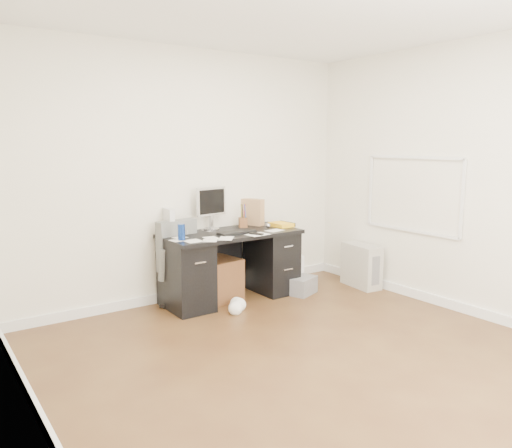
{
  "coord_description": "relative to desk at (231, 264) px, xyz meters",
  "views": [
    {
      "loc": [
        -2.52,
        -2.85,
        1.71
      ],
      "look_at": [
        0.32,
        1.2,
        0.9
      ],
      "focal_mm": 35.0,
      "sensor_mm": 36.0,
      "label": 1
    }
  ],
  "objects": [
    {
      "name": "pen_cup",
      "position": [
        0.28,
        0.18,
        0.48
      ],
      "size": [
        0.15,
        0.15,
        0.27
      ],
      "primitive_type": null,
      "rotation": [
        0.0,
        0.0,
        -0.41
      ],
      "color": "brown",
      "rests_on": "desk"
    },
    {
      "name": "lcd_monitor",
      "position": [
        -0.1,
        0.24,
        0.59
      ],
      "size": [
        0.41,
        0.27,
        0.48
      ],
      "primitive_type": null,
      "rotation": [
        0.0,
        0.0,
        0.15
      ],
      "color": "#B0B0B5",
      "rests_on": "desk"
    },
    {
      "name": "white_binder",
      "position": [
        -0.61,
        0.25,
        0.49
      ],
      "size": [
        0.13,
        0.25,
        0.28
      ],
      "primitive_type": "cube",
      "rotation": [
        0.0,
        0.0,
        -0.08
      ],
      "color": "silver",
      "rests_on": "desk"
    },
    {
      "name": "ground",
      "position": [
        -0.3,
        -1.65,
        -0.4
      ],
      "size": [
        4.0,
        4.0,
        0.0
      ],
      "primitive_type": "plane",
      "color": "#432715",
      "rests_on": "ground"
    },
    {
      "name": "keyboard",
      "position": [
        0.01,
        -0.11,
        0.36
      ],
      "size": [
        0.44,
        0.18,
        0.02
      ],
      "primitive_type": "cube",
      "rotation": [
        0.0,
        0.0,
        0.08
      ],
      "color": "black",
      "rests_on": "desk"
    },
    {
      "name": "office_chair",
      "position": [
        -0.53,
        0.04,
        0.05
      ],
      "size": [
        0.58,
        0.58,
        0.91
      ],
      "primitive_type": null,
      "rotation": [
        0.0,
        0.0,
        0.14
      ],
      "color": "#4E514E",
      "rests_on": "ground"
    },
    {
      "name": "paper_remote",
      "position": [
        0.16,
        -0.29,
        0.36
      ],
      "size": [
        0.26,
        0.22,
        0.02
      ],
      "primitive_type": null,
      "rotation": [
        0.0,
        0.0,
        0.12
      ],
      "color": "white",
      "rests_on": "desk"
    },
    {
      "name": "pc_tower",
      "position": [
        1.54,
        -0.48,
        -0.14
      ],
      "size": [
        0.29,
        0.53,
        0.51
      ],
      "primitive_type": "cube",
      "rotation": [
        0.0,
        0.0,
        -0.12
      ],
      "color": "#A9A599",
      "rests_on": "ground"
    },
    {
      "name": "desk_printer",
      "position": [
        0.75,
        -0.29,
        -0.3
      ],
      "size": [
        0.41,
        0.37,
        0.2
      ],
      "primitive_type": "cube",
      "rotation": [
        0.0,
        0.0,
        0.36
      ],
      "color": "slate",
      "rests_on": "ground"
    },
    {
      "name": "magazine_file",
      "position": [
        0.46,
        0.25,
        0.5
      ],
      "size": [
        0.23,
        0.29,
        0.31
      ],
      "primitive_type": "cube",
      "rotation": [
        0.0,
        0.0,
        0.42
      ],
      "color": "#A3774F",
      "rests_on": "desk"
    },
    {
      "name": "room_shell",
      "position": [
        -0.27,
        -1.62,
        1.26
      ],
      "size": [
        4.02,
        4.02,
        2.71
      ],
      "color": "silver",
      "rests_on": "ground"
    },
    {
      "name": "computer_mouse",
      "position": [
        0.48,
        -0.04,
        0.38
      ],
      "size": [
        0.07,
        0.07,
        0.06
      ],
      "primitive_type": "sphere",
      "rotation": [
        0.0,
        0.0,
        -0.21
      ],
      "color": "#B0B0B5",
      "rests_on": "desk"
    },
    {
      "name": "desk",
      "position": [
        0.0,
        0.0,
        0.0
      ],
      "size": [
        1.5,
        0.7,
        0.75
      ],
      "color": "black",
      "rests_on": "ground"
    },
    {
      "name": "wicker_basket",
      "position": [
        -0.16,
        0.07,
        -0.17
      ],
      "size": [
        0.52,
        0.52,
        0.46
      ],
      "primitive_type": "cube",
      "rotation": [
        0.0,
        0.0,
        0.14
      ],
      "color": "#4B2D16",
      "rests_on": "ground"
    },
    {
      "name": "travel_mug",
      "position": [
        -0.64,
        -0.11,
        0.43
      ],
      "size": [
        0.09,
        0.09,
        0.16
      ],
      "primitive_type": "cylinder",
      "rotation": [
        0.0,
        0.0,
        0.33
      ],
      "color": "navy",
      "rests_on": "desk"
    },
    {
      "name": "shopping_bag",
      "position": [
        0.79,
        -0.06,
        -0.2
      ],
      "size": [
        0.35,
        0.3,
        0.39
      ],
      "primitive_type": "cube",
      "rotation": [
        0.0,
        0.0,
        -0.4
      ],
      "color": "white",
      "rests_on": "ground"
    },
    {
      "name": "yellow_book",
      "position": [
        0.68,
        -0.03,
        0.37
      ],
      "size": [
        0.21,
        0.26,
        0.04
      ],
      "primitive_type": "cube",
      "rotation": [
        0.0,
        0.0,
        0.05
      ],
      "color": "yellow",
      "rests_on": "desk"
    },
    {
      "name": "loose_papers",
      "position": [
        -0.2,
        -0.05,
        0.35
      ],
      "size": [
        1.1,
        0.6,
        0.0
      ],
      "primitive_type": null,
      "color": "white",
      "rests_on": "desk"
    }
  ]
}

